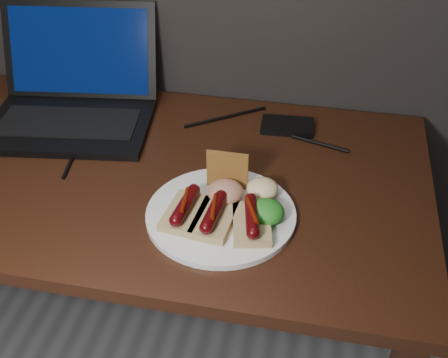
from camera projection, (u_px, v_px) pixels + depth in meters
name	position (u px, v px, depth m)	size (l,w,h in m)	color
desk	(113.00, 195.00, 1.30)	(1.40, 0.70, 0.75)	#33190C
laptop	(73.00, 97.00, 1.38)	(0.43, 0.39, 0.25)	black
hard_drive	(287.00, 126.00, 1.36)	(0.12, 0.07, 0.02)	black
desk_cables	(125.00, 131.00, 1.34)	(1.04, 0.39, 0.01)	black
plate	(221.00, 214.00, 1.10)	(0.29, 0.29, 0.01)	silver
bread_sausage_left	(185.00, 209.00, 1.07)	(0.08, 0.12, 0.04)	tan
bread_sausage_center	(214.00, 216.00, 1.06)	(0.08, 0.12, 0.04)	tan
bread_sausage_right	(252.00, 220.00, 1.05)	(0.09, 0.13, 0.04)	tan
crispbread	(227.00, 170.00, 1.13)	(0.09, 0.01, 0.09)	#AB712F
salad_greens	(266.00, 212.00, 1.06)	(0.07, 0.07, 0.04)	#125D16
salsa_mound	(225.00, 192.00, 1.11)	(0.07, 0.07, 0.04)	maroon
coleslaw_mound	(262.00, 189.00, 1.12)	(0.06, 0.06, 0.04)	beige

